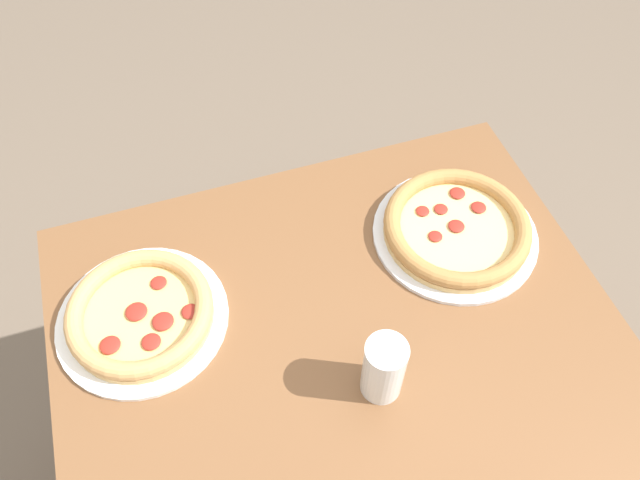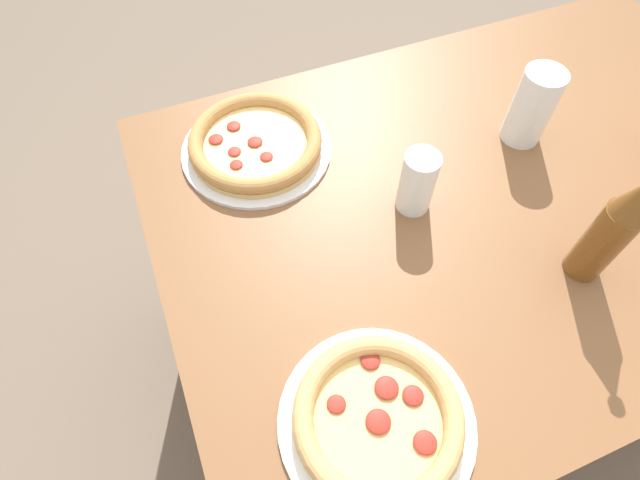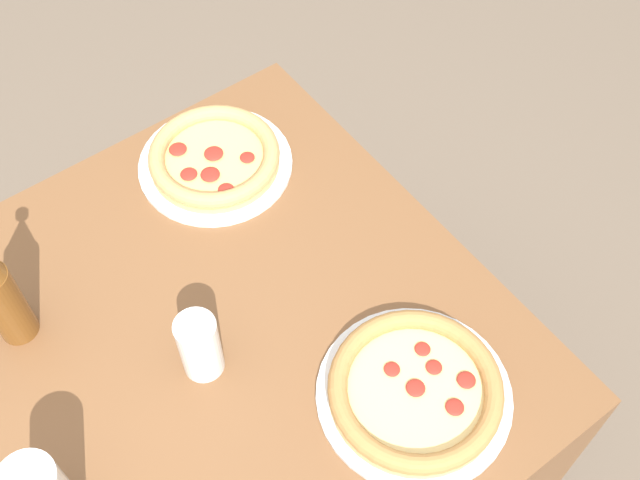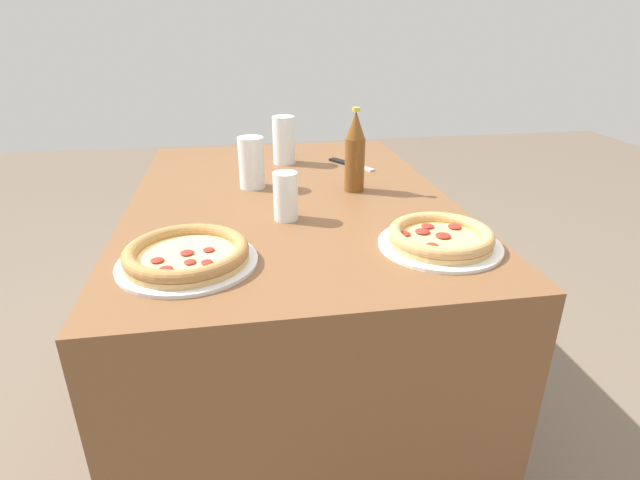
{
  "view_description": "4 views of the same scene",
  "coord_description": "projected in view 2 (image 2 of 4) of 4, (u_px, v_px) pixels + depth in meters",
  "views": [
    {
      "loc": [
        -0.15,
        0.17,
        1.63
      ],
      "look_at": [
        0.42,
        -0.02,
        0.81
      ],
      "focal_mm": 35.0,
      "sensor_mm": 36.0,
      "label": 1
    },
    {
      "loc": [
        0.53,
        0.41,
        1.47
      ],
      "look_at": [
        0.36,
        0.0,
        0.8
      ],
      "focal_mm": 28.0,
      "sensor_mm": 36.0,
      "label": 2
    },
    {
      "loc": [
        0.0,
        -0.55,
        1.85
      ],
      "look_at": [
        0.42,
        0.0,
        0.85
      ],
      "focal_mm": 45.0,
      "sensor_mm": 36.0,
      "label": 3
    },
    {
      "loc": [
        1.33,
        -0.14,
        1.22
      ],
      "look_at": [
        0.4,
        0.02,
        0.8
      ],
      "focal_mm": 28.0,
      "sensor_mm": 36.0,
      "label": 4
    }
  ],
  "objects": [
    {
      "name": "ground_plane",
      "position": [
        428.0,
        344.0,
        1.54
      ],
      "size": [
        8.0,
        8.0,
        0.0
      ],
      "primitive_type": "plane",
      "color": "#6B5B4C"
    },
    {
      "name": "beer_bottle",
      "position": [
        614.0,
        229.0,
        0.72
      ],
      "size": [
        0.06,
        0.06,
        0.24
      ],
      "color": "brown",
      "rests_on": "table"
    },
    {
      "name": "glass_cola",
      "position": [
        531.0,
        109.0,
        0.92
      ],
      "size": [
        0.08,
        0.08,
        0.15
      ],
      "color": "white",
      "rests_on": "table"
    },
    {
      "name": "glass_water",
      "position": [
        417.0,
        184.0,
        0.84
      ],
      "size": [
        0.06,
        0.06,
        0.12
      ],
      "color": "white",
      "rests_on": "table"
    },
    {
      "name": "pizza_veggie",
      "position": [
        256.0,
        144.0,
        0.94
      ],
      "size": [
        0.28,
        0.28,
        0.04
      ],
      "color": "silver",
      "rests_on": "table"
    },
    {
      "name": "pizza_margherita",
      "position": [
        378.0,
        419.0,
        0.66
      ],
      "size": [
        0.27,
        0.27,
        0.04
      ],
      "color": "white",
      "rests_on": "table"
    },
    {
      "name": "table",
      "position": [
        456.0,
        286.0,
        1.22
      ],
      "size": [
        1.25,
        0.87,
        0.76
      ],
      "color": "brown",
      "rests_on": "ground_plane"
    }
  ]
}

